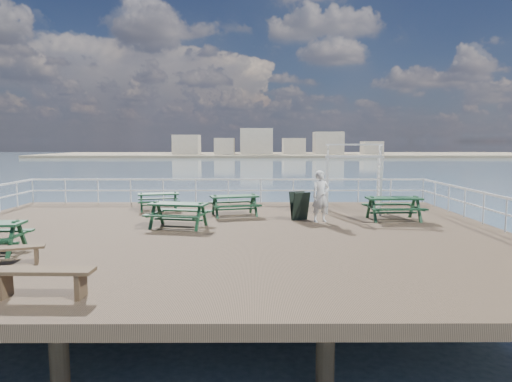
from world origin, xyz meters
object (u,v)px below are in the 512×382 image
object	(u,v)px
picnic_table_e	(178,210)
person	(321,196)
picnic_table_b	(234,201)
flat_bench_near	(42,276)
flat_bench_far	(9,252)
trellis_arbor	(353,182)
picnic_table_a	(158,198)
picnic_table_c	(394,204)

from	to	relation	value
picnic_table_e	person	size ratio (longest dim) A/B	1.19
picnic_table_b	picnic_table_e	distance (m)	2.89
flat_bench_near	flat_bench_far	size ratio (longest dim) A/B	1.20
flat_bench_near	trellis_arbor	size ratio (longest dim) A/B	0.68
picnic_table_b	flat_bench_far	bearing A→B (deg)	-139.08
picnic_table_b	picnic_table_e	xyz separation A→B (m)	(-1.71, -2.34, 0.02)
flat_bench_far	person	world-z (taller)	person
picnic_table_a	trellis_arbor	distance (m)	7.75
flat_bench_near	flat_bench_far	xyz separation A→B (m)	(-1.71, 2.08, -0.07)
picnic_table_b	person	bearing A→B (deg)	-39.67
flat_bench_far	trellis_arbor	distance (m)	12.02
picnic_table_b	trellis_arbor	size ratio (longest dim) A/B	0.77
flat_bench_far	flat_bench_near	bearing A→B (deg)	-70.99
picnic_table_a	flat_bench_near	bearing A→B (deg)	-102.89
picnic_table_e	trellis_arbor	size ratio (longest dim) A/B	0.79
picnic_table_b	person	xyz separation A→B (m)	(3.02, -1.40, 0.34)
picnic_table_e	trellis_arbor	bearing A→B (deg)	37.30
picnic_table_a	picnic_table_e	world-z (taller)	picnic_table_e
picnic_table_b	trellis_arbor	world-z (taller)	trellis_arbor
trellis_arbor	picnic_table_c	bearing A→B (deg)	-46.63
picnic_table_a	picnic_table_b	xyz separation A→B (m)	(3.12, -1.36, 0.05)
picnic_table_c	picnic_table_e	world-z (taller)	picnic_table_c
flat_bench_far	trellis_arbor	world-z (taller)	trellis_arbor
flat_bench_near	trellis_arbor	distance (m)	12.29
picnic_table_a	flat_bench_far	distance (m)	8.44
picnic_table_b	trellis_arbor	bearing A→B (deg)	-6.79
picnic_table_c	picnic_table_e	size ratio (longest dim) A/B	0.92
picnic_table_a	trellis_arbor	size ratio (longest dim) A/B	0.70
trellis_arbor	picnic_table_e	bearing A→B (deg)	-145.03
flat_bench_near	person	distance (m)	9.72
picnic_table_c	trellis_arbor	xyz separation A→B (m)	(-1.09, 1.63, 0.60)
picnic_table_e	trellis_arbor	world-z (taller)	trellis_arbor
flat_bench_near	picnic_table_c	bearing A→B (deg)	43.91
picnic_table_c	flat_bench_near	xyz separation A→B (m)	(-8.68, -8.00, -0.20)
picnic_table_c	flat_bench_far	world-z (taller)	picnic_table_c
picnic_table_c	picnic_table_e	distance (m)	7.49
person	picnic_table_c	bearing A→B (deg)	-10.61
picnic_table_e	flat_bench_near	distance (m)	6.79
picnic_table_b	flat_bench_near	size ratio (longest dim) A/B	1.14
picnic_table_e	flat_bench_near	world-z (taller)	picnic_table_e
picnic_table_e	picnic_table_a	bearing A→B (deg)	122.88
picnic_table_c	trellis_arbor	size ratio (longest dim) A/B	0.72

